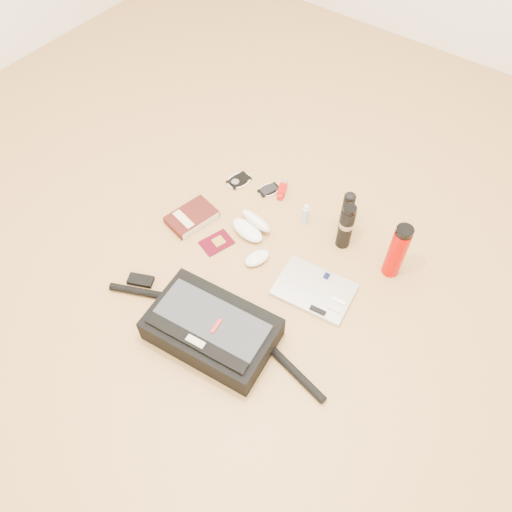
% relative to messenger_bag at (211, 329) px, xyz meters
% --- Properties ---
extents(ground, '(4.00, 4.00, 0.00)m').
position_rel_messenger_bag_xyz_m(ground, '(-0.05, 0.27, -0.06)').
color(ground, tan).
rests_on(ground, ground).
extents(messenger_bag, '(0.93, 0.33, 0.13)m').
position_rel_messenger_bag_xyz_m(messenger_bag, '(0.00, 0.00, 0.00)').
color(messenger_bag, black).
rests_on(messenger_bag, ground).
extents(laptop, '(0.32, 0.24, 0.03)m').
position_rel_messenger_bag_xyz_m(laptop, '(0.20, 0.39, -0.05)').
color(laptop, silver).
rests_on(laptop, ground).
extents(book, '(0.18, 0.23, 0.04)m').
position_rel_messenger_bag_xyz_m(book, '(-0.43, 0.39, -0.04)').
color(book, '#3F110E').
rests_on(book, ground).
extents(passport, '(0.13, 0.15, 0.01)m').
position_rel_messenger_bag_xyz_m(passport, '(-0.26, 0.35, -0.06)').
color(passport, '#440311').
rests_on(passport, ground).
extents(mouse, '(0.10, 0.13, 0.04)m').
position_rel_messenger_bag_xyz_m(mouse, '(-0.07, 0.38, -0.04)').
color(mouse, white).
rests_on(mouse, ground).
extents(sunglasses_case, '(0.18, 0.16, 0.09)m').
position_rel_messenger_bag_xyz_m(sunglasses_case, '(-0.18, 0.49, -0.03)').
color(sunglasses_case, white).
rests_on(sunglasses_case, ground).
extents(ipod, '(0.11, 0.12, 0.01)m').
position_rel_messenger_bag_xyz_m(ipod, '(-0.41, 0.69, -0.05)').
color(ipod, black).
rests_on(ipod, ground).
extents(phone, '(0.10, 0.11, 0.01)m').
position_rel_messenger_bag_xyz_m(phone, '(-0.26, 0.73, -0.05)').
color(phone, black).
rests_on(phone, ground).
extents(inhaler, '(0.07, 0.12, 0.03)m').
position_rel_messenger_bag_xyz_m(inhaler, '(-0.21, 0.76, -0.04)').
color(inhaler, '#A70B07').
rests_on(inhaler, ground).
extents(spray_bottle, '(0.03, 0.03, 0.11)m').
position_rel_messenger_bag_xyz_m(spray_bottle, '(-0.03, 0.67, -0.01)').
color(spray_bottle, '#A4CEDC').
rests_on(spray_bottle, ground).
extents(aerosol_can, '(0.06, 0.06, 0.21)m').
position_rel_messenger_bag_xyz_m(aerosol_can, '(0.13, 0.74, 0.05)').
color(aerosol_can, black).
rests_on(aerosol_can, ground).
extents(thermos_black, '(0.07, 0.07, 0.23)m').
position_rel_messenger_bag_xyz_m(thermos_black, '(0.17, 0.66, 0.06)').
color(thermos_black, black).
rests_on(thermos_black, ground).
extents(thermos_red, '(0.08, 0.08, 0.27)m').
position_rel_messenger_bag_xyz_m(thermos_red, '(0.39, 0.66, 0.07)').
color(thermos_red, '#BB0500').
rests_on(thermos_red, ground).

